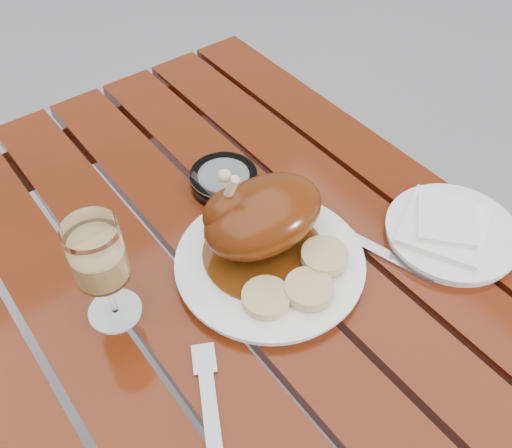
{
  "coord_description": "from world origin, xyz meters",
  "views": [
    {
      "loc": [
        -0.29,
        -0.39,
        1.42
      ],
      "look_at": [
        0.06,
        0.08,
        0.78
      ],
      "focal_mm": 40.0,
      "sensor_mm": 36.0,
      "label": 1
    }
  ],
  "objects_px": {
    "dinner_plate": "(270,263)",
    "side_plate": "(452,233)",
    "ashtray": "(224,180)",
    "table": "(254,405)",
    "wine_glass": "(103,273)"
  },
  "relations": [
    {
      "from": "dinner_plate",
      "to": "side_plate",
      "type": "xyz_separation_m",
      "value": [
        0.26,
        -0.12,
        -0.0
      ]
    },
    {
      "from": "dinner_plate",
      "to": "side_plate",
      "type": "distance_m",
      "value": 0.29
    },
    {
      "from": "ashtray",
      "to": "table",
      "type": "bearing_deg",
      "value": -114.05
    },
    {
      "from": "wine_glass",
      "to": "ashtray",
      "type": "distance_m",
      "value": 0.3
    },
    {
      "from": "table",
      "to": "side_plate",
      "type": "xyz_separation_m",
      "value": [
        0.31,
        -0.11,
        0.38
      ]
    },
    {
      "from": "side_plate",
      "to": "ashtray",
      "type": "xyz_separation_m",
      "value": [
        -0.22,
        0.31,
        0.01
      ]
    },
    {
      "from": "table",
      "to": "dinner_plate",
      "type": "xyz_separation_m",
      "value": [
        0.04,
        0.02,
        0.38
      ]
    },
    {
      "from": "dinner_plate",
      "to": "ashtray",
      "type": "height_order",
      "value": "ashtray"
    },
    {
      "from": "table",
      "to": "side_plate",
      "type": "distance_m",
      "value": 0.5
    },
    {
      "from": "table",
      "to": "dinner_plate",
      "type": "height_order",
      "value": "dinner_plate"
    },
    {
      "from": "dinner_plate",
      "to": "table",
      "type": "bearing_deg",
      "value": -157.01
    },
    {
      "from": "ashtray",
      "to": "side_plate",
      "type": "bearing_deg",
      "value": -54.97
    },
    {
      "from": "table",
      "to": "wine_glass",
      "type": "xyz_separation_m",
      "value": [
        -0.18,
        0.09,
        0.46
      ]
    },
    {
      "from": "dinner_plate",
      "to": "wine_glass",
      "type": "relative_size",
      "value": 1.61
    },
    {
      "from": "wine_glass",
      "to": "dinner_plate",
      "type": "bearing_deg",
      "value": -17.22
    }
  ]
}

